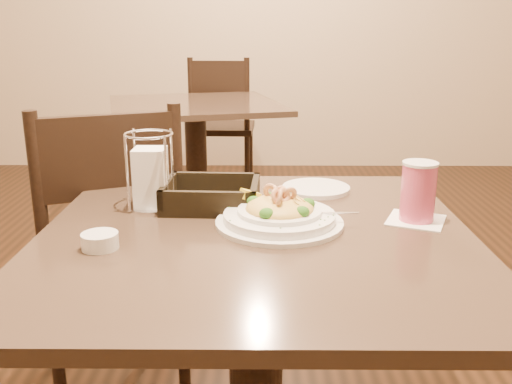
{
  "coord_description": "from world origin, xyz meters",
  "views": [
    {
      "loc": [
        0.01,
        -1.12,
        1.13
      ],
      "look_at": [
        0.0,
        0.02,
        0.8
      ],
      "focal_mm": 40.0,
      "sensor_mm": 36.0,
      "label": 1
    }
  ],
  "objects_px": {
    "background_table": "(196,143)",
    "dining_chair_near": "(109,247)",
    "main_table": "(256,328)",
    "pasta_bowl": "(279,214)",
    "dining_chair_far": "(222,122)",
    "drink_glass": "(418,192)",
    "side_plate": "(316,188)",
    "bread_basket": "(211,198)",
    "napkin_caddy": "(151,176)",
    "butter_ramekin": "(100,241)"
  },
  "relations": [
    {
      "from": "dining_chair_far",
      "to": "side_plate",
      "type": "height_order",
      "value": "dining_chair_far"
    },
    {
      "from": "pasta_bowl",
      "to": "napkin_caddy",
      "type": "relative_size",
      "value": 1.69
    },
    {
      "from": "dining_chair_far",
      "to": "napkin_caddy",
      "type": "bearing_deg",
      "value": 92.47
    },
    {
      "from": "dining_chair_far",
      "to": "butter_ramekin",
      "type": "distance_m",
      "value": 2.8
    },
    {
      "from": "pasta_bowl",
      "to": "drink_glass",
      "type": "bearing_deg",
      "value": 5.66
    },
    {
      "from": "side_plate",
      "to": "butter_ramekin",
      "type": "distance_m",
      "value": 0.61
    },
    {
      "from": "dining_chair_far",
      "to": "bread_basket",
      "type": "xyz_separation_m",
      "value": [
        0.15,
        -2.52,
        0.24
      ]
    },
    {
      "from": "drink_glass",
      "to": "bread_basket",
      "type": "bearing_deg",
      "value": 167.63
    },
    {
      "from": "main_table",
      "to": "dining_chair_near",
      "type": "relative_size",
      "value": 0.97
    },
    {
      "from": "pasta_bowl",
      "to": "napkin_caddy",
      "type": "xyz_separation_m",
      "value": [
        -0.3,
        0.12,
        0.05
      ]
    },
    {
      "from": "drink_glass",
      "to": "side_plate",
      "type": "distance_m",
      "value": 0.31
    },
    {
      "from": "main_table",
      "to": "dining_chair_far",
      "type": "bearing_deg",
      "value": 95.38
    },
    {
      "from": "dining_chair_near",
      "to": "drink_glass",
      "type": "relative_size",
      "value": 6.05
    },
    {
      "from": "main_table",
      "to": "background_table",
      "type": "distance_m",
      "value": 2.06
    },
    {
      "from": "pasta_bowl",
      "to": "background_table",
      "type": "bearing_deg",
      "value": 101.49
    },
    {
      "from": "dining_chair_far",
      "to": "side_plate",
      "type": "distance_m",
      "value": 2.43
    },
    {
      "from": "dining_chair_far",
      "to": "napkin_caddy",
      "type": "height_order",
      "value": "dining_chair_far"
    },
    {
      "from": "pasta_bowl",
      "to": "drink_glass",
      "type": "distance_m",
      "value": 0.31
    },
    {
      "from": "background_table",
      "to": "drink_glass",
      "type": "xyz_separation_m",
      "value": [
        0.71,
        -1.96,
        0.29
      ]
    },
    {
      "from": "pasta_bowl",
      "to": "butter_ramekin",
      "type": "bearing_deg",
      "value": -158.76
    },
    {
      "from": "drink_glass",
      "to": "side_plate",
      "type": "height_order",
      "value": "drink_glass"
    },
    {
      "from": "dining_chair_near",
      "to": "drink_glass",
      "type": "height_order",
      "value": "dining_chair_near"
    },
    {
      "from": "dining_chair_far",
      "to": "butter_ramekin",
      "type": "xyz_separation_m",
      "value": [
        -0.05,
        -2.79,
        0.24
      ]
    },
    {
      "from": "drink_glass",
      "to": "side_plate",
      "type": "relative_size",
      "value": 0.88
    },
    {
      "from": "background_table",
      "to": "napkin_caddy",
      "type": "xyz_separation_m",
      "value": [
        0.11,
        -1.87,
        0.3
      ]
    },
    {
      "from": "side_plate",
      "to": "butter_ramekin",
      "type": "height_order",
      "value": "butter_ramekin"
    },
    {
      "from": "main_table",
      "to": "pasta_bowl",
      "type": "xyz_separation_m",
      "value": [
        0.05,
        0.04,
        0.25
      ]
    },
    {
      "from": "bread_basket",
      "to": "napkin_caddy",
      "type": "xyz_separation_m",
      "value": [
        -0.14,
        -0.01,
        0.06
      ]
    },
    {
      "from": "dining_chair_near",
      "to": "dining_chair_far",
      "type": "distance_m",
      "value": 2.25
    },
    {
      "from": "bread_basket",
      "to": "napkin_caddy",
      "type": "bearing_deg",
      "value": -175.94
    },
    {
      "from": "background_table",
      "to": "pasta_bowl",
      "type": "distance_m",
      "value": 2.04
    },
    {
      "from": "napkin_caddy",
      "to": "butter_ramekin",
      "type": "relative_size",
      "value": 2.54
    },
    {
      "from": "dining_chair_near",
      "to": "butter_ramekin",
      "type": "relative_size",
      "value": 13.11
    },
    {
      "from": "dining_chair_near",
      "to": "pasta_bowl",
      "type": "relative_size",
      "value": 3.05
    },
    {
      "from": "drink_glass",
      "to": "butter_ramekin",
      "type": "relative_size",
      "value": 2.17
    },
    {
      "from": "butter_ramekin",
      "to": "bread_basket",
      "type": "bearing_deg",
      "value": 54.09
    },
    {
      "from": "dining_chair_far",
      "to": "drink_glass",
      "type": "height_order",
      "value": "dining_chair_far"
    },
    {
      "from": "background_table",
      "to": "napkin_caddy",
      "type": "relative_size",
      "value": 6.1
    },
    {
      "from": "background_table",
      "to": "dining_chair_near",
      "type": "relative_size",
      "value": 1.18
    },
    {
      "from": "main_table",
      "to": "dining_chair_near",
      "type": "xyz_separation_m",
      "value": [
        -0.44,
        0.46,
        0.01
      ]
    },
    {
      "from": "dining_chair_near",
      "to": "side_plate",
      "type": "bearing_deg",
      "value": 143.2
    },
    {
      "from": "background_table",
      "to": "napkin_caddy",
      "type": "bearing_deg",
      "value": -86.69
    },
    {
      "from": "dining_chair_near",
      "to": "side_plate",
      "type": "distance_m",
      "value": 0.65
    },
    {
      "from": "pasta_bowl",
      "to": "bread_basket",
      "type": "bearing_deg",
      "value": 140.2
    },
    {
      "from": "background_table",
      "to": "dining_chair_far",
      "type": "relative_size",
      "value": 1.18
    },
    {
      "from": "background_table",
      "to": "pasta_bowl",
      "type": "relative_size",
      "value": 3.61
    },
    {
      "from": "drink_glass",
      "to": "butter_ramekin",
      "type": "height_order",
      "value": "drink_glass"
    },
    {
      "from": "bread_basket",
      "to": "drink_glass",
      "type": "bearing_deg",
      "value": -12.37
    },
    {
      "from": "dining_chair_near",
      "to": "pasta_bowl",
      "type": "bearing_deg",
      "value": 116.9
    },
    {
      "from": "main_table",
      "to": "bread_basket",
      "type": "xyz_separation_m",
      "value": [
        -0.11,
        0.17,
        0.25
      ]
    }
  ]
}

